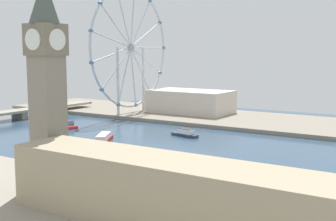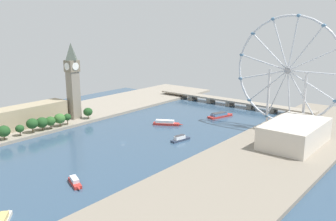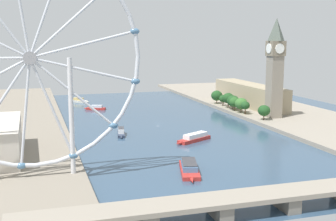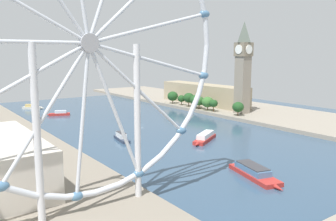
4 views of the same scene
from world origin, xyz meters
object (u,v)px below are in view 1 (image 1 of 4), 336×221
Objects in this scene: parliament_block at (175,195)px; riverside_hall at (190,101)px; ferris_wheel at (131,48)px; tour_boat_3 at (62,124)px; tour_boat_1 at (104,138)px; clock_tower at (47,78)px; tour_boat_2 at (185,133)px.

riverside_hall is (231.96, 129.95, -0.72)m from parliament_block.
ferris_wheel is 96.35m from tour_boat_3.
ferris_wheel reaches higher than tour_boat_1.
parliament_block is 154.08m from tour_boat_1.
clock_tower reaches higher than riverside_hall.
ferris_wheel reaches higher than tour_boat_2.
ferris_wheel is 3.68× the size of tour_boat_1.
parliament_block is 1.65× the size of riverside_hall.
clock_tower is 74.56m from parliament_block.
tour_boat_2 is 0.65× the size of tour_boat_3.
clock_tower is 221.62m from ferris_wheel.
tour_boat_2 is at bearing -151.90° from riverside_hall.
riverside_hall is (27.32, -44.80, -46.64)m from ferris_wheel.
parliament_block reaches higher than tour_boat_1.
tour_boat_1 is at bearing -150.56° from ferris_wheel.
tour_boat_2 is (144.42, 83.21, -11.42)m from parliament_block.
riverside_hall is at bearing -100.56° from tour_boat_3.
riverside_hall is 99.81m from tour_boat_2.
clock_tower is 2.74× the size of tour_boat_1.
clock_tower is 140.49m from tour_boat_2.
clock_tower is at bearing 179.71° from tour_boat_1.
clock_tower is 231.43m from riverside_hall.
ferris_wheel is (192.77, 108.44, 13.94)m from clock_tower.
parliament_block is 4.92× the size of tour_boat_2.
tour_boat_1 is 0.82× the size of tour_boat_3.
ferris_wheel is (204.65, 174.75, 45.92)m from parliament_block.
tour_boat_1 is (88.82, 49.77, -43.26)m from clock_tower.
tour_boat_3 is at bearing 154.16° from riverside_hall.
tour_boat_1 is (-131.27, -13.87, -10.56)m from riverside_hall.
clock_tower is at bearing 79.85° from parliament_block.
tour_boat_1 is at bearing -173.97° from riverside_hall.
parliament_block is at bearing -139.51° from ferris_wheel.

